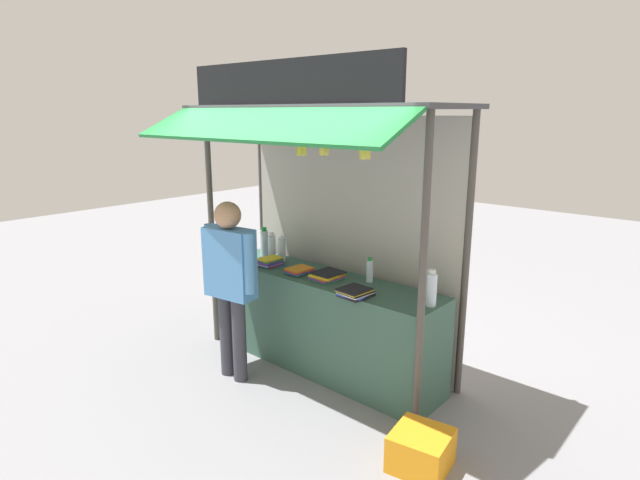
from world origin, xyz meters
The scene contains 18 objects.
ground_plane centered at (0.00, 0.00, 0.00)m, with size 20.00×20.00×0.00m, color gray.
stall_counter centered at (0.00, 0.00, 0.46)m, with size 2.51×0.58×0.93m, color #385B4C.
stall_structure centered at (0.00, 0.12, 1.71)m, with size 2.71×1.45×2.85m.
water_bottle_left centered at (1.18, 0.00, 1.07)m, with size 0.08×0.08×0.30m.
water_bottle_front_right centered at (-0.63, 0.12, 1.05)m, with size 0.07×0.07×0.27m.
water_bottle_right centered at (-0.91, 0.14, 1.08)m, with size 0.09×0.09×0.31m.
water_bottle_mid_left centered at (0.45, 0.17, 1.04)m, with size 0.06×0.06×0.23m.
water_bottle_center centered at (1.06, 0.14, 1.04)m, with size 0.07×0.07×0.24m.
water_bottle_back_left centered at (-0.74, 0.08, 1.07)m, with size 0.08×0.08×0.29m.
magazine_stack_far_left centered at (0.12, -0.04, 0.96)m, with size 0.27×0.30×0.07m.
magazine_stack_rear_center centered at (0.59, -0.22, 0.96)m, with size 0.26×0.28×0.07m.
magazine_stack_far_right centered at (-0.60, -0.08, 0.97)m, with size 0.20×0.25×0.08m.
magazine_stack_front_left centered at (-0.20, -0.07, 0.96)m, with size 0.21×0.26×0.05m.
banana_bunch_inner_left centered at (0.14, -0.39, 2.17)m, with size 0.10×0.10×0.28m.
banana_bunch_leftmost centered at (0.38, -0.39, 2.18)m, with size 0.10×0.11×0.27m.
banana_bunch_rightmost centered at (0.78, -0.39, 2.18)m, with size 0.11×0.11×0.28m.
vendor_person centered at (-0.47, -0.70, 1.01)m, with size 0.64×0.27×1.68m.
plastic_crate centered at (1.53, -0.67, 0.14)m, with size 0.39×0.39×0.27m, color orange.
Camera 1 is at (3.08, -3.52, 2.44)m, focal length 29.11 mm.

